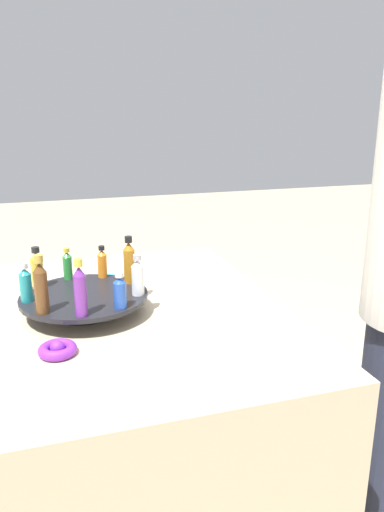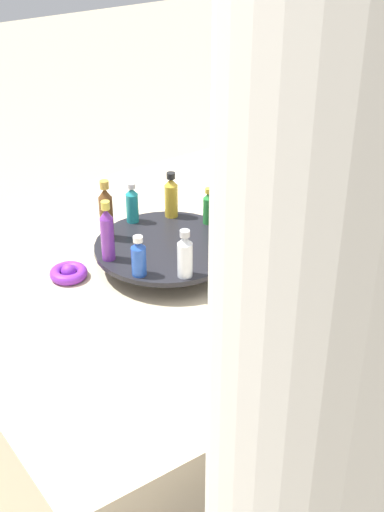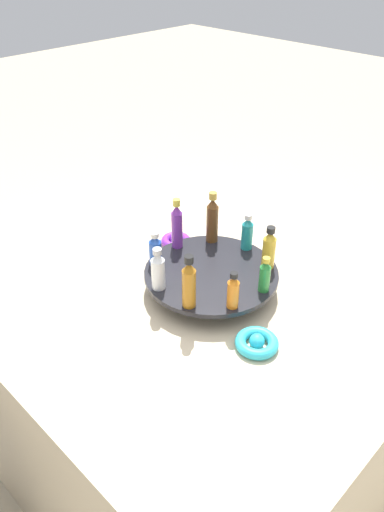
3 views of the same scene
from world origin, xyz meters
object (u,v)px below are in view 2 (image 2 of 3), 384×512
Objects in this scene: display_stand at (167,250)px; bottle_green at (208,207)px; bottle_brown at (106,212)px; bottle_teal at (132,204)px; bottle_orange at (229,224)px; bottle_amber at (221,237)px; bottle_purple at (107,233)px; bottle_clear at (185,255)px; bottle_blue at (139,257)px; bottle_gold at (171,196)px; ribbon_bow_purple at (69,273)px; ribbon_bow_teal at (261,248)px.

display_stand is 0.16m from bottle_green.
bottle_teal is at bearing -157.80° from bottle_brown.
bottle_teal reaches higher than bottle_orange.
display_stand is at bearing 12.20° from bottle_green.
bottle_amber is at bearing 62.20° from bottle_green.
bottle_purple reaches higher than bottle_clear.
bottle_blue is 0.10m from bottle_clear.
bottle_brown is 0.29m from bottle_orange.
bottle_green is at bearing -97.80° from bottle_orange.
bottle_blue is 0.29m from bottle_gold.
bottle_gold is (-0.03, -0.25, -0.01)m from bottle_amber.
bottle_purple is at bearing -7.80° from display_stand.
bottle_teal is 0.19m from bottle_green.
bottle_orange is 0.10m from bottle_green.
bottle_amber is 0.10m from bottle_orange.
bottle_clear is (-0.05, 0.25, -0.02)m from bottle_brown.
bottle_purple is 0.15m from ribbon_bow_purple.
bottle_teal is at bearing -17.80° from bottle_gold.
bottle_clear is 1.18× the size of bottle_green.
display_stand reaches higher than ribbon_bow_teal.
bottle_clear is at bearing 42.20° from bottle_green.
bottle_amber is at bearing 42.20° from bottle_orange.
ribbon_bow_purple is (0.35, -0.15, -0.09)m from bottle_orange.
ribbon_bow_purple is at bearing -21.06° from display_stand.
bottle_amber reaches higher than bottle_blue.
bottle_gold is at bearing -137.80° from bottle_blue.
bottle_teal is at bearing -117.80° from bottle_blue.
bottle_gold is 1.34× the size of ribbon_bow_purple.
ribbon_bow_teal is (-0.23, 0.23, -0.09)m from bottle_teal.
bottle_clear is at bearing 22.20° from bottle_orange.
bottle_green is 0.10m from bottle_gold.
bottle_orange is at bearing 162.20° from bottle_purple.
bottle_purple is 1.53× the size of bottle_green.
bottle_blue is (-0.02, 0.10, -0.02)m from bottle_purple.
bottle_teal is 0.24m from ribbon_bow_purple.
bottle_brown is at bearing -117.80° from bottle_purple.
display_stand is 0.16m from bottle_blue.
bottle_purple is 1.29× the size of bottle_clear.
bottle_teal is 0.19m from bottle_purple.
bottle_teal is 0.10m from bottle_gold.
bottle_brown is 1.33× the size of bottle_clear.
bottle_teal is 0.29m from bottle_clear.
bottle_orange reaches higher than bottle_blue.
bottle_brown is 1.50× the size of ribbon_bow_teal.
bottle_teal is 1.10× the size of bottle_green.
bottle_blue is 0.29m from bottle_green.
bottle_clear is at bearing 62.20° from bottle_gold.
bottle_orange is at bearing 82.20° from bottle_green.
bottle_gold is (-0.10, 0.03, 0.01)m from bottle_teal.
ribbon_bow_purple is at bearing -59.70° from bottle_blue.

